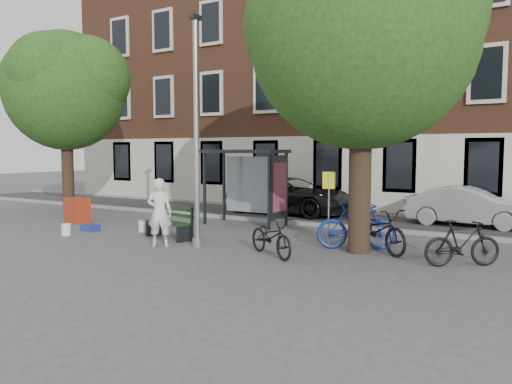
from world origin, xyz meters
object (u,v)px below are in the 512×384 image
at_px(bike_c, 271,237).
at_px(bench, 170,224).
at_px(painter, 160,212).
at_px(car_silver, 469,206).
at_px(bike_a, 377,230).
at_px(bike_b, 356,226).
at_px(notice_sign, 329,192).
at_px(lamppost, 197,143).
at_px(bus_shelter, 256,170).
at_px(red_stand, 77,210).
at_px(bike_d, 462,243).
at_px(car_dark, 291,196).

bearing_deg(bike_c, bench, 110.37).
distance_m(painter, bike_c, 3.27).
bearing_deg(car_silver, bike_a, 169.42).
relative_size(bike_b, notice_sign, 1.02).
bearing_deg(lamppost, bus_shelter, 98.43).
bearing_deg(red_stand, bike_d, -0.62).
distance_m(bus_shelter, painter, 4.70).
xyz_separation_m(bus_shelter, bike_c, (2.92, -4.15, -1.43)).
relative_size(bench, bike_a, 0.85).
bearing_deg(painter, car_silver, -155.84).
bearing_deg(lamppost, car_silver, 53.36).
relative_size(bike_c, car_silver, 0.45).
xyz_separation_m(bike_a, car_silver, (1.36, 5.90, 0.11)).
bearing_deg(bike_d, bus_shelter, 32.51).
height_order(bike_d, car_silver, car_silver).
distance_m(lamppost, car_silver, 9.83).
relative_size(lamppost, bike_b, 2.96).
distance_m(lamppost, red_stand, 7.01).
bearing_deg(bus_shelter, bike_b, -27.19).
height_order(bike_b, red_stand, bike_b).
xyz_separation_m(bike_a, bike_b, (-0.57, 0.03, 0.05)).
relative_size(bench, car_silver, 0.45).
distance_m(bike_b, red_stand, 10.29).
bearing_deg(bike_d, red_stand, 54.07).
xyz_separation_m(bike_c, car_dark, (-3.34, 7.64, 0.26)).
height_order(painter, bench, painter).
distance_m(painter, red_stand, 5.88).
distance_m(lamppost, painter, 2.12).
distance_m(car_silver, red_stand, 13.76).
height_order(bike_a, bike_d, bike_a).
height_order(painter, notice_sign, notice_sign).
distance_m(bench, bike_a, 5.98).
bearing_deg(car_dark, bike_b, -135.84).
bearing_deg(bench, bike_d, 16.58).
relative_size(car_dark, red_stand, 5.93).
bearing_deg(bike_c, notice_sign, 9.90).
xyz_separation_m(painter, car_silver, (6.64, 8.19, -0.25)).
distance_m(bike_c, car_dark, 8.34).
distance_m(bike_d, notice_sign, 3.67).
distance_m(bike_b, car_dark, 7.52).
xyz_separation_m(lamppost, bus_shelter, (-0.61, 4.11, -0.87)).
xyz_separation_m(bus_shelter, red_stand, (-5.86, -2.76, -1.47)).
height_order(bike_c, car_silver, car_silver).
xyz_separation_m(bike_b, car_dark, (-4.84, 5.75, 0.12)).
xyz_separation_m(bus_shelter, bike_a, (4.98, -2.30, -1.35)).
bearing_deg(bus_shelter, red_stand, -154.80).
bearing_deg(bike_a, bike_d, -72.00).
distance_m(lamppost, bike_d, 6.99).
height_order(bike_b, car_silver, car_silver).
height_order(bike_d, car_dark, car_dark).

